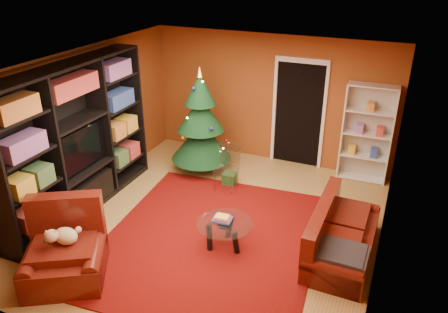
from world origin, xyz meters
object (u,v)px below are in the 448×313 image
at_px(white_bookshelf, 367,134).
at_px(dog, 66,236).
at_px(rug, 211,240).
at_px(christmas_tree, 201,122).
at_px(armchair, 64,252).
at_px(acrylic_chair, 226,171).
at_px(gift_box_teal, 199,158).
at_px(coffee_table, 225,235).
at_px(media_unit, 76,140).
at_px(sofa, 344,232).
at_px(gift_box_green, 230,179).

xyz_separation_m(white_bookshelf, dog, (-3.23, -4.43, -0.30)).
relative_size(rug, dog, 9.15).
distance_m(christmas_tree, white_bookshelf, 3.13).
relative_size(christmas_tree, armchair, 1.94).
bearing_deg(white_bookshelf, acrylic_chair, -148.85).
distance_m(gift_box_teal, white_bookshelf, 3.33).
height_order(rug, white_bookshelf, white_bookshelf).
xyz_separation_m(armchair, coffee_table, (1.69, 1.46, -0.21)).
bearing_deg(dog, acrylic_chair, 40.78).
xyz_separation_m(media_unit, armchair, (0.97, -1.56, -0.82)).
xyz_separation_m(white_bookshelf, acrylic_chair, (-2.23, -1.43, -0.55)).
distance_m(rug, media_unit, 2.70).
bearing_deg(sofa, acrylic_chair, 65.32).
distance_m(armchair, coffee_table, 2.24).
distance_m(gift_box_teal, sofa, 3.71).
height_order(gift_box_teal, acrylic_chair, acrylic_chair).
relative_size(media_unit, dog, 8.12).
height_order(white_bookshelf, sofa, white_bookshelf).
bearing_deg(media_unit, gift_box_green, 39.84).
distance_m(armchair, dog, 0.22).
xyz_separation_m(white_bookshelf, armchair, (-3.25, -4.50, -0.51)).
distance_m(armchair, sofa, 3.87).
height_order(media_unit, acrylic_chair, media_unit).
xyz_separation_m(media_unit, acrylic_chair, (2.00, 1.51, -0.86)).
distance_m(media_unit, sofa, 4.40).
distance_m(christmas_tree, coffee_table, 2.72).
relative_size(gift_box_green, coffee_table, 0.28).
relative_size(white_bookshelf, acrylic_chair, 2.48).
bearing_deg(gift_box_teal, acrylic_chair, -38.02).
xyz_separation_m(gift_box_teal, armchair, (-0.09, -3.80, 0.27)).
bearing_deg(rug, gift_box_teal, 120.47).
xyz_separation_m(christmas_tree, coffee_table, (1.44, -2.16, -0.81)).
height_order(christmas_tree, gift_box_green, christmas_tree).
bearing_deg(gift_box_teal, coffee_table, -55.64).
height_order(gift_box_teal, gift_box_green, gift_box_teal).
bearing_deg(gift_box_teal, gift_box_green, -30.20).
distance_m(rug, sofa, 1.98).
distance_m(rug, armchair, 2.13).
relative_size(media_unit, christmas_tree, 1.53).
xyz_separation_m(rug, coffee_table, (0.26, -0.07, 0.21)).
distance_m(rug, coffee_table, 0.34).
bearing_deg(gift_box_green, media_unit, -139.25).
distance_m(media_unit, gift_box_teal, 2.71).
bearing_deg(christmas_tree, rug, -60.61).
relative_size(media_unit, gift_box_green, 13.78).
bearing_deg(rug, media_unit, 179.21).
distance_m(media_unit, armchair, 2.01).
height_order(christmas_tree, armchair, christmas_tree).
distance_m(dog, sofa, 3.83).
bearing_deg(dog, gift_box_teal, 58.12).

